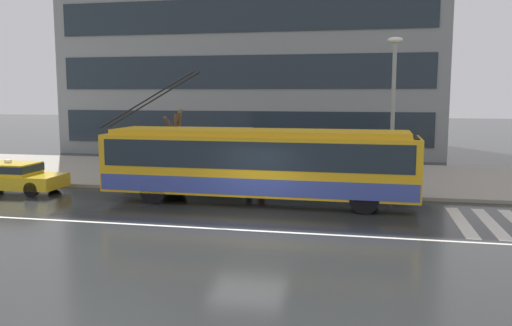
{
  "coord_description": "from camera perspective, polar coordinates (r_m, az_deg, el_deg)",
  "views": [
    {
      "loc": [
        3.79,
        -16.72,
        4.18
      ],
      "look_at": [
        -0.42,
        3.36,
        1.5
      ],
      "focal_mm": 37.21,
      "sensor_mm": 36.0,
      "label": 1
    }
  ],
  "objects": [
    {
      "name": "ground_plane",
      "position": [
        17.65,
        -0.92,
        -6.25
      ],
      "size": [
        160.0,
        160.0,
        0.0
      ],
      "primitive_type": "plane",
      "color": "#242626"
    },
    {
      "name": "street_lamp",
      "position": [
        22.03,
        14.53,
        6.42
      ],
      "size": [
        0.6,
        0.32,
        6.27
      ],
      "color": "gray",
      "rests_on": "sidewalk_slab"
    },
    {
      "name": "sidewalk_slab",
      "position": [
        26.96,
        3.6,
        -1.33
      ],
      "size": [
        80.0,
        10.0,
        0.14
      ],
      "primitive_type": "cube",
      "color": "gray",
      "rests_on": "ground_plane"
    },
    {
      "name": "taxi_queued_behind_bus",
      "position": [
        24.91,
        -24.83,
        -1.27
      ],
      "size": [
        4.35,
        1.87,
        1.39
      ],
      "color": "yellow",
      "rests_on": "ground_plane"
    },
    {
      "name": "bus_shelter",
      "position": [
        24.41,
        -4.82,
        2.37
      ],
      "size": [
        3.64,
        1.78,
        2.49
      ],
      "color": "gray",
      "rests_on": "sidewalk_slab"
    },
    {
      "name": "office_tower_corner_left",
      "position": [
        42.07,
        0.36,
        16.86
      ],
      "size": [
        26.53,
        13.9,
        22.1
      ],
      "color": "gray",
      "rests_on": "ground_plane"
    },
    {
      "name": "pedestrian_at_shelter",
      "position": [
        23.37,
        -0.56,
        1.63
      ],
      "size": [
        1.47,
        1.47,
        2.04
      ],
      "color": "#14282D",
      "rests_on": "sidewalk_slab"
    },
    {
      "name": "crosswalk_stripe_inner_a",
      "position": [
        18.96,
        23.89,
        -5.92
      ],
      "size": [
        0.44,
        4.4,
        0.01
      ],
      "primitive_type": "cube",
      "color": "beige",
      "rests_on": "ground_plane"
    },
    {
      "name": "lane_centre_line",
      "position": [
        16.51,
        -1.84,
        -7.2
      ],
      "size": [
        72.0,
        0.14,
        0.01
      ],
      "primitive_type": "cube",
      "color": "silver",
      "rests_on": "ground_plane"
    },
    {
      "name": "trolleybus",
      "position": [
        20.35,
        0.23,
        0.06
      ],
      "size": [
        12.45,
        2.76,
        5.06
      ],
      "color": "gold",
      "rests_on": "ground_plane"
    },
    {
      "name": "street_tree_bare",
      "position": [
        26.27,
        -8.44,
        2.44
      ],
      "size": [
        1.35,
        1.69,
        3.27
      ],
      "color": "brown",
      "rests_on": "sidewalk_slab"
    },
    {
      "name": "pedestrian_approaching_curb",
      "position": [
        24.87,
        0.43,
        1.77
      ],
      "size": [
        1.44,
        1.44,
        1.96
      ],
      "color": "black",
      "rests_on": "sidewalk_slab"
    },
    {
      "name": "crosswalk_stripe_edge_near",
      "position": [
        18.79,
        21.2,
        -5.9
      ],
      "size": [
        0.44,
        4.4,
        0.01
      ],
      "primitive_type": "cube",
      "color": "beige",
      "rests_on": "ground_plane"
    }
  ]
}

